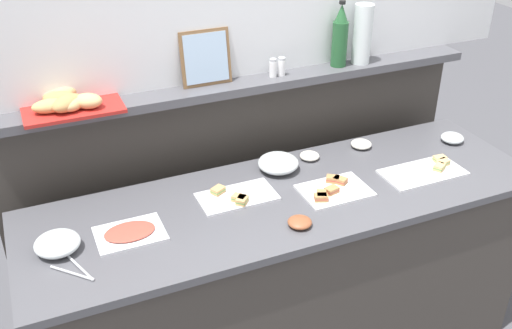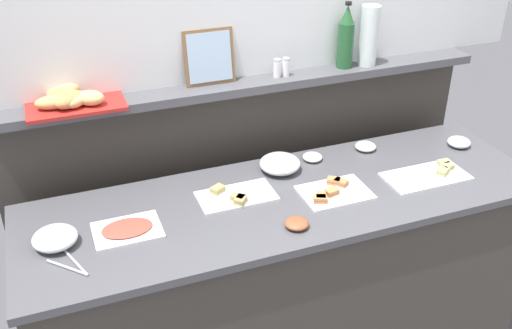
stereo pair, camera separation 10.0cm
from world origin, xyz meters
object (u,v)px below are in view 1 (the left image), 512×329
pepper_shaker (282,67)px  bread_basket (68,102)px  cold_cuts_platter (130,233)px  water_carafe (362,34)px  condiment_bowl_red (300,222)px  condiment_bowl_teal (310,156)px  sandwich_platter_rear (426,171)px  salt_shaker (273,68)px  sandwich_platter_side (236,196)px  condiment_bowl_dark (361,144)px  glass_bowl_small (57,243)px  glass_bowl_large (452,138)px  framed_picture (206,58)px  serving_tongs (77,271)px  wine_bottle_green (340,37)px  sandwich_platter_front (333,190)px  glass_bowl_medium (278,164)px

pepper_shaker → bread_basket: (-0.97, -0.00, -0.01)m
cold_cuts_platter → water_carafe: bearing=19.6°
condiment_bowl_red → condiment_bowl_teal: bearing=58.0°
sandwich_platter_rear → salt_shaker: 0.85m
salt_shaker → cold_cuts_platter: bearing=-150.7°
sandwich_platter_side → condiment_bowl_dark: size_ratio=3.23×
cold_cuts_platter → condiment_bowl_teal: (0.92, 0.26, 0.01)m
sandwich_platter_rear → condiment_bowl_teal: size_ratio=4.05×
sandwich_platter_side → sandwich_platter_rear: bearing=-9.2°
glass_bowl_small → condiment_bowl_teal: glass_bowl_small is taller
sandwich_platter_side → glass_bowl_large: 1.19m
condiment_bowl_dark → water_carafe: (0.08, 0.20, 0.49)m
sandwich_platter_rear → framed_picture: (-0.85, 0.56, 0.48)m
serving_tongs → framed_picture: 1.08m
sandwich_platter_rear → water_carafe: water_carafe is taller
framed_picture → condiment_bowl_dark: bearing=-18.4°
condiment_bowl_dark → salt_shaker: salt_shaker is taller
cold_cuts_platter → pepper_shaker: size_ratio=3.01×
condiment_bowl_teal → water_carafe: (0.37, 0.20, 0.49)m
glass_bowl_small → sandwich_platter_side: bearing=5.0°
condiment_bowl_dark → condiment_bowl_red: bearing=-141.0°
glass_bowl_small → condiment_bowl_teal: (1.19, 0.25, -0.01)m
sandwich_platter_rear → condiment_bowl_dark: bearing=113.4°
cold_cuts_platter → wine_bottle_green: wine_bottle_green is taller
condiment_bowl_teal → wine_bottle_green: bearing=39.8°
pepper_shaker → bread_basket: pepper_shaker is taller
salt_shaker → bread_basket: 0.93m
condiment_bowl_dark → pepper_shaker: bearing=150.6°
condiment_bowl_red → serving_tongs: 0.85m
sandwich_platter_side → framed_picture: 0.63m
sandwich_platter_rear → sandwich_platter_front: (-0.48, 0.02, 0.00)m
sandwich_platter_rear → water_carafe: (-0.06, 0.52, 0.50)m
framed_picture → serving_tongs: bearing=-138.6°
sandwich_platter_rear → pepper_shaker: 0.82m
water_carafe → wine_bottle_green: bearing=176.0°
sandwich_platter_front → bread_basket: size_ratio=0.74×
condiment_bowl_teal → condiment_bowl_red: size_ratio=0.96×
salt_shaker → wine_bottle_green: bearing=1.4°
condiment_bowl_red → water_carafe: (0.66, 0.67, 0.49)m
condiment_bowl_dark → pepper_shaker: (-0.35, 0.20, 0.39)m
sandwich_platter_rear → wine_bottle_green: (-0.18, 0.53, 0.49)m
glass_bowl_large → framed_picture: 1.30m
glass_bowl_small → wine_bottle_green: wine_bottle_green is taller
condiment_bowl_red → wine_bottle_green: size_ratio=0.31×
cold_cuts_platter → sandwich_platter_front: bearing=-2.8°
glass_bowl_large → condiment_bowl_dark: (-0.45, 0.13, -0.00)m
condiment_bowl_teal → glass_bowl_medium: bearing=-168.5°
glass_bowl_large → framed_picture: bearing=162.4°
cold_cuts_platter → condiment_bowl_dark: condiment_bowl_dark is taller
sandwich_platter_front → wine_bottle_green: 0.77m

